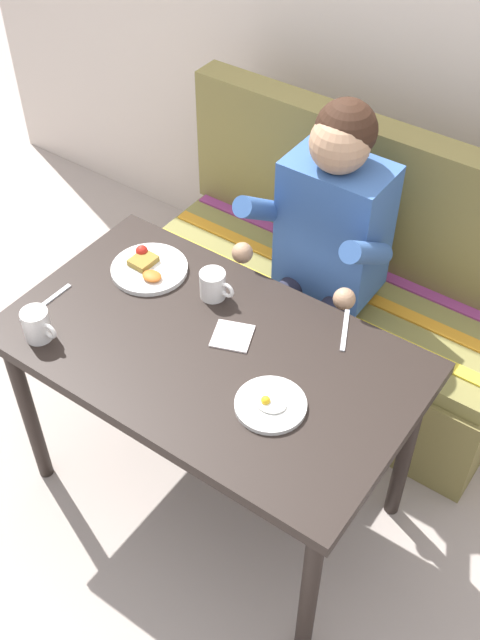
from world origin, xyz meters
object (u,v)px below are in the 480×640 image
(fork, at_px, (345,330))
(person, at_px, (323,241))
(table, at_px, (211,367))
(napkin, at_px, (232,336))
(plate_breakfast, at_px, (149,268))
(coffee_mug, at_px, (213,284))
(knife, at_px, (46,303))
(couch, at_px, (333,300))
(coffee_mug_second, at_px, (37,324))
(plate_eggs, at_px, (270,404))

(fork, bearing_deg, person, 105.47)
(table, xyz_separation_m, napkin, (0.03, 0.07, 0.09))
(plate_breakfast, relative_size, coffee_mug, 2.06)
(napkin, xyz_separation_m, knife, (-0.54, -0.21, -0.00))
(napkin, height_order, knife, napkin)
(couch, distance_m, coffee_mug_second, 1.19)
(person, distance_m, napkin, 0.52)
(table, relative_size, napkin, 10.76)
(table, distance_m, knife, 0.54)
(fork, relative_size, knife, 0.85)
(plate_eggs, relative_size, fork, 1.14)
(plate_breakfast, xyz_separation_m, coffee_mug_second, (-0.07, -0.41, 0.04))
(couch, distance_m, fork, 0.69)
(coffee_mug_second, height_order, fork, coffee_mug_second)
(plate_breakfast, height_order, coffee_mug_second, coffee_mug_second)
(plate_breakfast, distance_m, knife, 0.34)
(napkin, bearing_deg, plate_breakfast, 167.60)
(coffee_mug_second, bearing_deg, couch, 67.19)
(table, height_order, knife, knife)
(plate_breakfast, height_order, knife, plate_breakfast)
(coffee_mug, bearing_deg, coffee_mug_second, -125.38)
(coffee_mug, height_order, knife, coffee_mug)
(couch, bearing_deg, fork, -59.69)
(plate_eggs, relative_size, coffee_mug, 1.64)
(table, height_order, person, person)
(fork, bearing_deg, plate_breakfast, 166.36)
(plate_breakfast, xyz_separation_m, plate_eggs, (0.62, -0.24, -0.00))
(person, bearing_deg, knife, -126.47)
(couch, height_order, person, person)
(table, bearing_deg, couch, 90.00)
(table, bearing_deg, coffee_mug, 123.62)
(table, relative_size, coffee_mug, 10.17)
(table, xyz_separation_m, knife, (-0.52, -0.14, 0.08))
(knife, bearing_deg, coffee_mug_second, -50.19)
(coffee_mug_second, bearing_deg, plate_breakfast, 80.60)
(napkin, bearing_deg, coffee_mug, 143.73)
(coffee_mug, height_order, napkin, coffee_mug)
(plate_breakfast, height_order, napkin, plate_breakfast)
(plate_eggs, relative_size, knife, 0.97)
(coffee_mug, bearing_deg, napkin, -36.27)
(knife, bearing_deg, coffee_mug, 40.03)
(coffee_mug_second, xyz_separation_m, knife, (-0.09, 0.11, -0.05))
(table, distance_m, couch, 0.83)
(plate_eggs, xyz_separation_m, coffee_mug, (-0.38, 0.26, 0.04))
(couch, xyz_separation_m, knife, (-0.52, -0.90, 0.40))
(fork, bearing_deg, coffee_mug_second, -167.76)
(person, xyz_separation_m, napkin, (0.01, -0.52, -0.01))
(knife, bearing_deg, napkin, 22.28)
(couch, distance_m, coffee_mug, 0.75)
(table, distance_m, plate_breakfast, 0.40)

